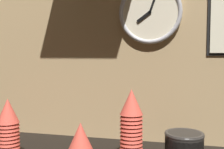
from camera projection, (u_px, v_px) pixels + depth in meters
wall_tiled_back at (126, 31)px, 1.33m from camera, size 1.60×0.03×1.05m
cup_stack_left at (8, 129)px, 1.10m from camera, size 0.09×0.09×0.24m
cup_stack_center_right at (131, 126)px, 1.06m from camera, size 0.09×0.09×0.28m
cup_stack_center at (81, 145)px, 1.02m from camera, size 0.09×0.09×0.17m
bowl_stack_right at (184, 146)px, 1.08m from camera, size 0.15×0.15×0.12m
wall_clock at (150, 12)px, 1.27m from camera, size 0.29×0.03×0.29m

